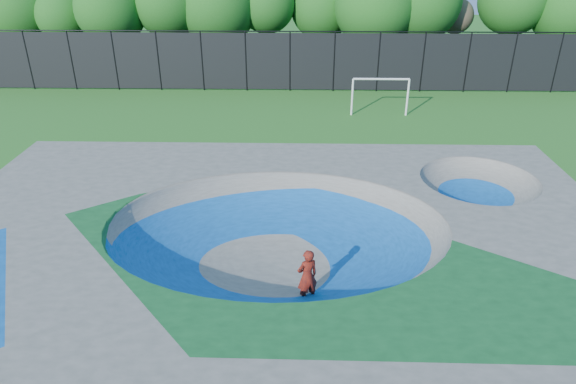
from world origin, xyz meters
name	(u,v)px	position (x,y,z in m)	size (l,w,h in m)	color
ground	(277,262)	(0.00, 0.00, 0.00)	(120.00, 120.00, 0.00)	#23641B
skate_deck	(277,243)	(0.00, 0.00, 0.75)	(22.00, 14.00, 1.50)	gray
skater	(307,276)	(0.96, -2.00, 0.88)	(0.64, 0.42, 1.77)	red
skateboard	(307,300)	(0.96, -2.00, 0.03)	(0.78, 0.22, 0.05)	black
soccer_goal	(380,90)	(5.45, 15.70, 1.56)	(3.40, 0.12, 2.24)	white
fence	(290,60)	(0.00, 21.00, 2.10)	(48.09, 0.09, 4.04)	black
treeline	(305,6)	(1.04, 25.83, 5.04)	(51.93, 7.84, 8.42)	#4D3C26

